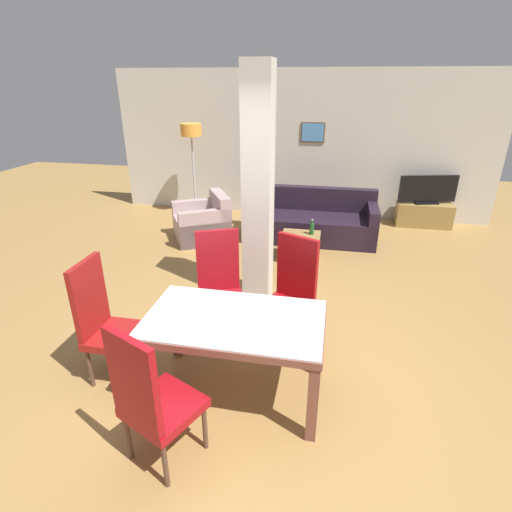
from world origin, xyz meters
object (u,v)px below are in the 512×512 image
at_px(dining_table, 234,335).
at_px(sofa, 310,222).
at_px(dining_chair_near_left, 151,398).
at_px(dining_chair_far_right, 291,291).
at_px(dining_chair_far_left, 220,284).
at_px(armchair, 204,224).
at_px(coffee_table, 300,247).
at_px(floor_lamp, 192,138).
at_px(tv_stand, 423,215).
at_px(dining_chair_head_left, 105,320).
at_px(tv_screen, 428,190).
at_px(bottle, 312,229).

height_order(dining_table, sofa, sofa).
height_order(dining_table, dining_chair_near_left, dining_chair_near_left).
bearing_deg(dining_chair_far_right, dining_chair_far_left, 22.90).
xyz_separation_m(sofa, armchair, (-1.76, -0.41, -0.01)).
bearing_deg(armchair, dining_chair_far_right, -175.80).
xyz_separation_m(dining_chair_far_left, dining_chair_near_left, (-0.00, -1.64, 0.00)).
distance_m(sofa, coffee_table, 0.96).
height_order(coffee_table, floor_lamp, floor_lamp).
relative_size(armchair, tv_stand, 1.16).
bearing_deg(dining_chair_near_left, armchair, 128.56).
height_order(dining_chair_far_right, sofa, dining_chair_far_right).
relative_size(dining_chair_far_left, dining_chair_near_left, 1.00).
distance_m(dining_chair_far_left, armchair, 2.81).
xyz_separation_m(dining_chair_head_left, dining_chair_far_right, (1.53, 0.83, 0.00)).
xyz_separation_m(dining_table, coffee_table, (0.28, 2.89, -0.38)).
distance_m(dining_chair_near_left, tv_screen, 6.30).
bearing_deg(tv_stand, sofa, -152.85).
xyz_separation_m(dining_chair_far_right, tv_screen, (2.00, 4.05, 0.09)).
xyz_separation_m(dining_chair_near_left, coffee_table, (0.65, 3.69, -0.38)).
xyz_separation_m(dining_table, armchair, (-1.41, 3.43, -0.31)).
bearing_deg(coffee_table, tv_screen, 43.57).
relative_size(dining_chair_near_left, bottle, 4.89).
bearing_deg(coffee_table, sofa, 85.77).
bearing_deg(dining_chair_head_left, dining_chair_far_right, 118.39).
bearing_deg(bottle, dining_chair_near_left, -102.05).
height_order(tv_stand, tv_screen, tv_screen).
bearing_deg(dining_chair_far_right, dining_table, 90.00).
relative_size(dining_chair_far_right, bottle, 4.89).
height_order(dining_chair_head_left, bottle, dining_chair_head_left).
relative_size(dining_chair_far_left, tv_stand, 1.16).
bearing_deg(dining_table, coffee_table, 84.44).
xyz_separation_m(armchair, tv_stand, (3.77, 1.44, -0.06)).
xyz_separation_m(dining_chair_far_left, dining_chair_far_right, (0.73, -0.01, 0.00)).
relative_size(dining_chair_far_right, coffee_table, 2.00).
height_order(dining_chair_far_left, floor_lamp, floor_lamp).
relative_size(dining_chair_near_left, floor_lamp, 0.64).
distance_m(dining_chair_far_left, tv_stand, 4.89).
bearing_deg(tv_stand, floor_lamp, -176.67).
bearing_deg(floor_lamp, dining_table, -67.01).
bearing_deg(tv_stand, tv_screen, 0.00).
height_order(dining_table, dining_chair_head_left, dining_chair_head_left).
bearing_deg(armchair, dining_chair_far_left, 171.84).
bearing_deg(tv_stand, dining_chair_far_left, -124.11).
height_order(coffee_table, bottle, bottle).
bearing_deg(dining_chair_far_left, armchair, -91.62).
height_order(dining_chair_far_left, sofa, dining_chair_far_left).
bearing_deg(dining_chair_head_left, floor_lamp, -170.26).
bearing_deg(tv_stand, bottle, -135.11).
bearing_deg(armchair, tv_screen, -99.12).
distance_m(armchair, bottle, 1.91).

